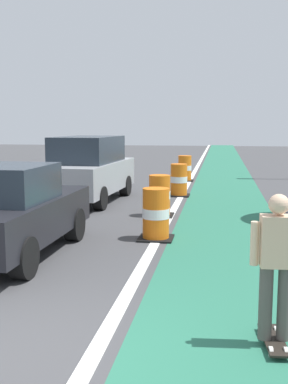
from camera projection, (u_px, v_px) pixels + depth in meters
The scene contains 10 objects.
ground_plane at pixel (7, 355), 5.02m from camera, with size 100.00×100.00×0.00m, color #424244.
bike_lane_strip at pixel (226, 195), 16.38m from camera, with size 2.50×80.00×0.01m, color #286B51.
lane_divider_stripe at pixel (182, 194), 16.61m from camera, with size 0.20×80.00×0.01m, color silver.
skateboarder_on_lane at pixel (276, 265), 5.11m from camera, with size 0.57×0.82×1.69m.
parked_sedan_nearest at pixel (8, 211), 8.71m from camera, with size 1.97×4.13×1.70m.
parked_suv_second at pixel (88, 169), 14.93m from camera, with size 2.12×4.70×2.04m.
traffic_barrel_front at pixel (156, 214), 10.02m from camera, with size 0.73×0.73×1.09m.
traffic_barrel_mid at pixel (160, 196), 12.58m from camera, with size 0.73×0.73×1.09m.
traffic_barrel_back at pixel (179, 180), 16.12m from camera, with size 0.73×0.73×1.09m.
traffic_barrel_far at pixel (185, 169), 20.38m from camera, with size 0.73×0.73×1.09m.
Camera 1 is at (2.17, -4.44, 2.42)m, focal length 44.52 mm.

